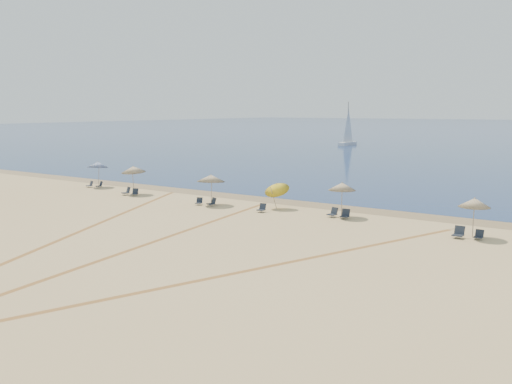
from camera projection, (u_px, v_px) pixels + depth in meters
ground at (30, 272)px, 25.53m from camera, size 160.00×160.00×0.00m
wet_sand at (281, 201)px, 45.44m from camera, size 500.00×500.00×0.00m
umbrella_0 at (98, 165)px, 53.34m from camera, size 2.08×2.11×2.60m
umbrella_1 at (133, 169)px, 48.77m from camera, size 2.23×2.26×2.67m
umbrella_2 at (211, 178)px, 43.38m from camera, size 2.33×2.35×2.53m
umbrella_3 at (276, 187)px, 41.64m from camera, size 1.98×2.02×2.42m
umbrella_4 at (342, 186)px, 38.45m from camera, size 1.99×1.99×2.57m
umbrella_5 at (475, 203)px, 32.20m from camera, size 1.89×1.89×2.50m
chair_0 at (90, 185)px, 53.39m from camera, size 0.67×0.73×0.63m
chair_1 at (100, 185)px, 53.04m from camera, size 0.73×0.78×0.65m
chair_2 at (127, 191)px, 48.63m from camera, size 0.81×0.87×0.72m
chair_3 at (135, 193)px, 48.19m from camera, size 0.74×0.79×0.65m
chair_4 at (199, 202)px, 43.61m from camera, size 0.66×0.71×0.59m
chair_5 at (212, 202)px, 43.04m from camera, size 0.77×0.83×0.68m
chair_6 at (262, 208)px, 40.54m from camera, size 0.55×0.64×0.65m
chair_7 at (333, 213)px, 38.69m from camera, size 0.73×0.80×0.69m
chair_8 at (345, 214)px, 38.07m from camera, size 0.63×0.72×0.69m
chair_9 at (459, 233)px, 32.35m from camera, size 0.66×0.75×0.73m
chair_10 at (479, 235)px, 32.00m from camera, size 0.53×0.61×0.59m
sailboat_1 at (348, 132)px, 115.75m from camera, size 1.77×6.34×9.38m
tire_tracks at (177, 237)px, 32.56m from camera, size 52.92×40.33×0.00m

